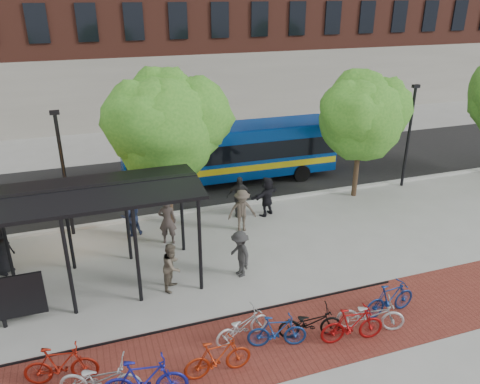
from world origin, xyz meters
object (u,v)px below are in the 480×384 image
object	(u,v)px
pedestrian_4	(239,197)
bike_10	(371,315)
bus	(231,150)
bike_8	(310,322)
bus_shelter	(22,213)
bike_2	(101,378)
bike_1	(61,365)
pedestrian_5	(267,196)
tree_c	(363,113)
lamp_post_right	(409,134)
pedestrian_9	(240,254)
pedestrian_1	(167,221)
pedestrian_0	(1,250)
bike_3	(145,381)
bike_5	(218,357)
pedestrian_8	(172,266)
pedestrian_3	(242,211)
pedestrian_2	(131,216)
tree_b	(167,121)
bike_9	(352,325)
bike_11	(390,299)
bike_6	(242,326)
lamp_post_left	(64,171)

from	to	relation	value
pedestrian_4	bike_10	bearing A→B (deg)	-71.16
bus	bike_10	bearing A→B (deg)	-87.85
bike_8	bus_shelter	bearing A→B (deg)	70.11
bike_2	bike_1	bearing A→B (deg)	67.75
pedestrian_5	tree_c	bearing A→B (deg)	159.42
lamp_post_right	bus	world-z (taller)	lamp_post_right
pedestrian_9	pedestrian_1	bearing A→B (deg)	-157.44
pedestrian_0	bike_1	bearing A→B (deg)	-123.87
bus	pedestrian_4	xyz separation A→B (m)	(-0.94, -4.05, -0.77)
bike_3	bike_10	world-z (taller)	bike_3
bike_2	bike_5	distance (m)	2.90
bike_3	pedestrian_8	distance (m)	4.71
bike_1	pedestrian_9	size ratio (longest dim) A/B	1.08
pedestrian_8	pedestrian_3	bearing A→B (deg)	-17.04
pedestrian_2	pedestrian_9	size ratio (longest dim) A/B	0.97
pedestrian_1	pedestrian_5	distance (m)	4.73
tree_b	bike_3	world-z (taller)	tree_b
tree_b	bike_9	bearing A→B (deg)	-70.13
bike_11	pedestrian_3	world-z (taller)	pedestrian_3
bike_2	tree_c	bearing A→B (deg)	-37.45
pedestrian_1	pedestrian_3	distance (m)	3.08
bike_3	bike_5	size ratio (longest dim) A/B	1.15
bike_5	pedestrian_9	distance (m)	4.66
bike_3	pedestrian_2	world-z (taller)	pedestrian_2
pedestrian_4	pedestrian_5	world-z (taller)	pedestrian_4
bus	bike_1	bearing A→B (deg)	-124.18
bike_6	bike_2	bearing A→B (deg)	87.11
pedestrian_0	pedestrian_9	xyz separation A→B (m)	(7.79, -2.87, -0.04)
lamp_post_right	bike_5	world-z (taller)	lamp_post_right
lamp_post_left	bike_6	xyz separation A→B (m)	(4.47, -8.22, -2.29)
bike_6	tree_b	bearing A→B (deg)	-11.80
bike_2	bike_3	xyz separation A→B (m)	(1.00, -0.52, 0.10)
bike_5	pedestrian_9	world-z (taller)	pedestrian_9
bike_11	pedestrian_5	size ratio (longest dim) A/B	1.02
bus	tree_b	bearing A→B (deg)	-134.95
tree_b	bike_2	xyz separation A→B (m)	(-3.54, -8.77, -3.93)
lamp_post_right	pedestrian_9	world-z (taller)	lamp_post_right
bus_shelter	bike_10	xyz separation A→B (m)	(9.28, -4.96, -2.49)
bike_1	pedestrian_5	xyz separation A→B (m)	(8.52, 7.35, 0.33)
bus_shelter	tree_b	xyz separation A→B (m)	(5.23, 3.83, 1.46)
tree_c	bike_3	bearing A→B (deg)	-141.15
lamp_post_right	bike_11	size ratio (longest dim) A/B	2.82
bike_3	pedestrian_1	xyz separation A→B (m)	(2.01, 7.54, 0.33)
bus	bike_8	bearing A→B (deg)	-96.27
bike_8	pedestrian_0	distance (m)	10.84
lamp_post_left	bike_2	size ratio (longest dim) A/B	2.55
bus_shelter	lamp_post_left	size ratio (longest dim) A/B	2.07
bike_5	bus	bearing A→B (deg)	-20.77
bike_8	pedestrian_2	xyz separation A→B (m)	(-4.05, 7.88, 0.34)
bus	bike_1	xyz separation A→B (m)	(-8.27, -11.70, -1.14)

